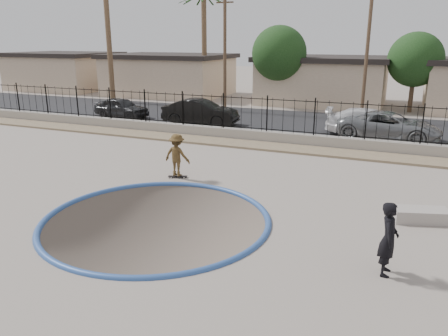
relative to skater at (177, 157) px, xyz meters
name	(u,v)px	position (x,y,z in m)	size (l,w,h in m)	color
ground	(274,155)	(1.43, 9.00, -1.94)	(120.00, 120.00, 2.20)	gray
bowl_pit	(157,220)	(1.43, -4.00, -0.84)	(6.84, 6.84, 1.80)	#50473E
coping_ring	(157,220)	(1.43, -4.00, -0.84)	(7.04, 7.04, 0.20)	#2C4F91
rock_strip	(260,146)	(1.43, 6.20, -0.78)	(42.00, 1.60, 0.11)	#8C7B5B
retaining_wall	(266,137)	(1.43, 7.30, -0.54)	(42.00, 0.45, 0.60)	gray
fence	(267,114)	(1.43, 7.30, 0.66)	(40.00, 0.04, 1.80)	black
street	(296,121)	(1.43, 14.00, -0.82)	(90.00, 8.00, 0.04)	black
house_west_far	(64,71)	(-26.57, 23.50, 1.14)	(10.60, 8.60, 3.90)	tan
house_west	(169,74)	(-13.57, 23.50, 1.14)	(11.60, 8.60, 3.90)	tan
house_center	(323,79)	(1.43, 23.50, 1.14)	(10.60, 8.60, 3.90)	tan
palm_left	(106,5)	(-15.57, 17.00, 7.12)	(2.30, 2.30, 11.30)	brown
palm_mid	(204,22)	(-8.57, 21.00, 5.85)	(2.30, 2.30, 9.30)	brown
utility_pole_left	(225,47)	(-4.57, 16.00, 3.86)	(1.70, 0.24, 9.00)	#473323
utility_pole_mid	(368,45)	(5.43, 16.00, 4.12)	(1.70, 0.24, 9.50)	#473323
street_tree_left	(279,53)	(-1.57, 20.00, 3.35)	(4.32, 4.32, 6.36)	#473323
street_tree_mid	(415,60)	(8.43, 21.00, 3.00)	(3.96, 3.96, 5.83)	#473323
skater	(177,157)	(0.00, 0.00, 0.00)	(1.08, 0.62, 1.68)	brown
skateboard	(178,176)	(0.00, 0.00, -0.78)	(0.77, 0.47, 0.07)	black
videographer	(389,239)	(8.07, -4.67, 0.06)	(0.65, 0.43, 1.79)	black
concrete_ledge	(421,215)	(8.88, -1.00, -0.64)	(1.60, 0.70, 0.40)	gray
car_a	(121,107)	(-10.19, 10.66, -0.12)	(1.61, 4.01, 1.36)	black
car_b	(200,112)	(-3.95, 10.42, -0.01)	(1.68, 4.81, 1.59)	black
car_c	(371,122)	(6.41, 11.20, -0.07)	(2.06, 5.07, 1.47)	white
car_d	(389,126)	(7.40, 10.40, -0.05)	(2.49, 5.40, 1.50)	gray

